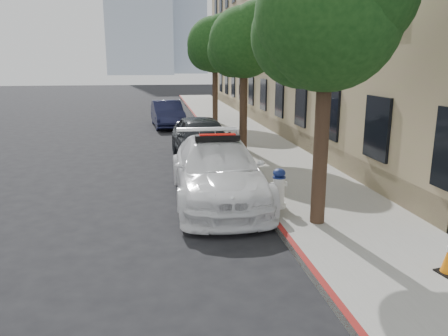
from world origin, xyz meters
name	(u,v)px	position (x,y,z in m)	size (l,w,h in m)	color
ground	(175,205)	(0.00, 0.00, 0.00)	(120.00, 120.00, 0.00)	black
sidewalk	(241,134)	(3.60, 10.00, 0.07)	(3.20, 50.00, 0.15)	gray
curb_strip	(209,135)	(2.06, 10.00, 0.07)	(0.12, 50.00, 0.15)	maroon
building	(320,34)	(9.20, 15.00, 5.00)	(8.00, 36.00, 10.00)	tan
tower_right	(182,1)	(9.00, 135.00, 22.00)	(14.00, 14.00, 44.00)	#9EA8B7
tree_near	(330,16)	(2.93, -2.01, 4.27)	(2.92, 2.82, 5.62)	black
tree_mid	(245,42)	(2.93, 5.99, 4.16)	(2.77, 2.64, 5.43)	black
tree_far	(215,44)	(2.93, 13.99, 4.39)	(3.10, 3.00, 5.81)	black
police_car	(217,170)	(1.10, 0.28, 0.78)	(2.25, 5.38, 1.70)	white
parked_car_mid	(202,138)	(1.20, 5.00, 0.79)	(1.86, 4.63, 1.58)	black
parked_car_far	(167,114)	(0.23, 13.61, 0.70)	(1.49, 4.27, 1.41)	#151836
fire_hydrant	(279,189)	(2.35, -0.96, 0.60)	(0.38, 0.36, 0.93)	white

